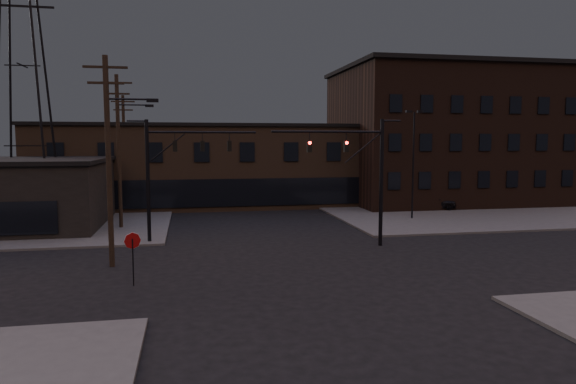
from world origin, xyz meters
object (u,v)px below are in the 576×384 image
object	(u,v)px
parked_car_lot_b	(420,198)
parked_car_lot_a	(431,201)
traffic_signal_far	(168,166)
car_crossing	(290,198)
traffic_signal_near	(364,168)
stop_sign	(133,246)

from	to	relation	value
parked_car_lot_b	parked_car_lot_a	bearing A→B (deg)	-172.11
traffic_signal_far	car_crossing	size ratio (longest dim) A/B	1.63
traffic_signal_far	car_crossing	xyz separation A→B (m)	(11.52, 17.54, -4.20)
traffic_signal_far	parked_car_lot_a	xyz separation A→B (m)	(23.89, 10.94, -4.08)
traffic_signal_near	parked_car_lot_a	world-z (taller)	traffic_signal_near
traffic_signal_far	parked_car_lot_b	xyz separation A→B (m)	(24.26, 14.12, -4.12)
traffic_signal_near	stop_sign	world-z (taller)	traffic_signal_near
parked_car_lot_a	car_crossing	distance (m)	14.03
traffic_signal_near	car_crossing	xyz separation A→B (m)	(-0.56, 21.04, -4.12)
stop_sign	traffic_signal_far	bearing A→B (deg)	82.68
stop_sign	car_crossing	world-z (taller)	stop_sign
traffic_signal_near	traffic_signal_far	world-z (taller)	same
parked_car_lot_b	stop_sign	bearing A→B (deg)	147.77
stop_sign	parked_car_lot_b	size ratio (longest dim) A/B	0.48
parked_car_lot_a	stop_sign	bearing A→B (deg)	139.31
stop_sign	parked_car_lot_a	size ratio (longest dim) A/B	0.54
traffic_signal_far	parked_car_lot_b	size ratio (longest dim) A/B	1.56
parked_car_lot_b	car_crossing	xyz separation A→B (m)	(-12.74, 3.42, -0.09)
parked_car_lot_a	parked_car_lot_b	bearing A→B (deg)	3.04
traffic_signal_far	parked_car_lot_a	distance (m)	26.59
traffic_signal_near	parked_car_lot_b	distance (m)	21.80
car_crossing	traffic_signal_near	bearing A→B (deg)	-87.64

